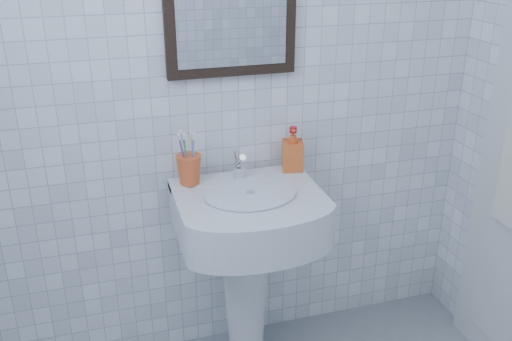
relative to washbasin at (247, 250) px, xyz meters
name	(u,v)px	position (x,y,z in m)	size (l,w,h in m)	color
wall_back	(221,72)	(-0.04, 0.21, 0.68)	(2.20, 0.02, 2.50)	white
washbasin	(247,250)	(0.00, 0.00, 0.00)	(0.55, 0.41, 0.85)	silver
faucet	(239,167)	(0.00, 0.10, 0.32)	(0.05, 0.11, 0.12)	silver
toothbrush_cup	(189,170)	(-0.20, 0.11, 0.33)	(0.10, 0.10, 0.12)	#DE5626
soap_dispenser	(293,149)	(0.23, 0.12, 0.36)	(0.08, 0.08, 0.18)	red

